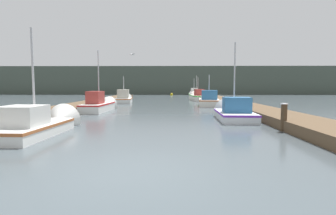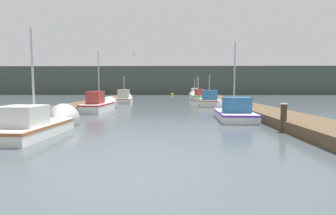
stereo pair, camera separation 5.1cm
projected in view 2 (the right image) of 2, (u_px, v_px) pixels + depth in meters
The scene contains 17 objects.
ground_plane at pixel (131, 171), 5.74m from camera, with size 200.00×200.00×0.00m.
dock_left at pixel (83, 106), 21.80m from camera, with size 2.32×40.00×0.45m.
dock_right at pixel (242, 106), 21.54m from camera, with size 2.32×40.00×0.45m.
distant_shore_ridge at pixel (169, 81), 63.34m from camera, with size 120.00×16.00×6.05m.
fishing_boat_0 at pixel (40, 124), 10.42m from camera, with size 1.82×4.78×4.61m.
fishing_boat_1 at pixel (233, 112), 14.86m from camera, with size 1.97×4.54×4.86m.
fishing_boat_2 at pixel (100, 105), 19.63m from camera, with size 1.58×5.24×4.83m.
fishing_boat_3 at pixel (209, 100), 24.74m from camera, with size 2.19×4.78×3.41m.
fishing_boat_4 at pixel (124, 99), 29.26m from camera, with size 2.11×4.83×3.43m.
fishing_boat_5 at pixel (198, 97), 33.82m from camera, with size 1.98×6.00×3.41m.
fishing_boat_6 at pixel (197, 96), 39.15m from camera, with size 1.63×4.77×3.77m.
fishing_boat_7 at pixel (194, 94), 44.33m from camera, with size 1.78×5.98×3.60m.
mooring_piling_0 at pixel (207, 95), 35.51m from camera, with size 0.37×0.37×1.14m.
mooring_piling_1 at pixel (284, 117), 10.78m from camera, with size 0.28×0.28×1.15m.
mooring_piling_2 at pixel (125, 94), 35.31m from camera, with size 0.33×0.33×1.42m.
channel_buoy at pixel (172, 95), 51.29m from camera, with size 0.57×0.57×1.07m.
seagull_lead at pixel (132, 55), 18.92m from camera, with size 0.43×0.51×0.12m.
Camera 2 is at (0.92, -5.59, 1.88)m, focal length 28.00 mm.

